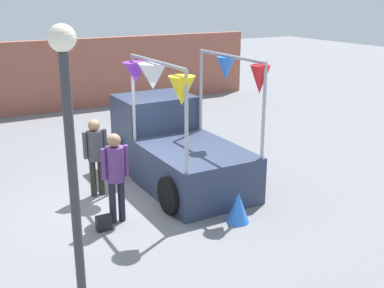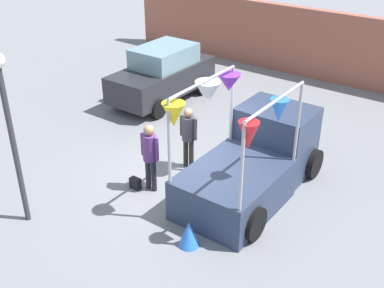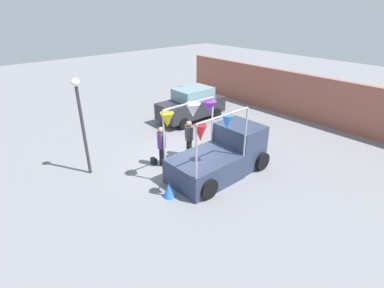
# 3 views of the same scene
# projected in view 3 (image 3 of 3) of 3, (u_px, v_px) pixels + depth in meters

# --- Properties ---
(ground_plane) EXTENTS (60.00, 60.00, 0.00)m
(ground_plane) POSITION_uv_depth(u_px,v_px,m) (185.00, 164.00, 12.88)
(ground_plane) COLOR slate
(vendor_truck) EXTENTS (2.36, 4.13, 2.95)m
(vendor_truck) POSITION_uv_depth(u_px,v_px,m) (223.00, 152.00, 11.96)
(vendor_truck) COLOR #2D3851
(vendor_truck) RESTS_ON ground
(parked_car) EXTENTS (1.88, 4.00, 1.88)m
(parked_car) POSITION_uv_depth(u_px,v_px,m) (192.00, 104.00, 17.33)
(parked_car) COLOR #26262B
(parked_car) RESTS_ON ground
(person_customer) EXTENTS (0.53, 0.34, 1.76)m
(person_customer) POSITION_uv_depth(u_px,v_px,m) (161.00, 143.00, 12.29)
(person_customer) COLOR black
(person_customer) RESTS_ON ground
(person_vendor) EXTENTS (0.53, 0.34, 1.69)m
(person_vendor) POSITION_uv_depth(u_px,v_px,m) (189.00, 135.00, 13.09)
(person_vendor) COLOR #2D2823
(person_vendor) RESTS_ON ground
(handbag) EXTENTS (0.28, 0.16, 0.28)m
(handbag) POSITION_uv_depth(u_px,v_px,m) (154.00, 161.00, 12.81)
(handbag) COLOR black
(handbag) RESTS_ON ground
(street_lamp) EXTENTS (0.32, 0.32, 3.88)m
(street_lamp) POSITION_uv_depth(u_px,v_px,m) (81.00, 114.00, 11.13)
(street_lamp) COLOR #333338
(street_lamp) RESTS_ON ground
(brick_boundary_wall) EXTENTS (18.00, 0.36, 2.60)m
(brick_boundary_wall) POSITION_uv_depth(u_px,v_px,m) (301.00, 96.00, 17.65)
(brick_boundary_wall) COLOR #9E5947
(brick_boundary_wall) RESTS_ON ground
(folded_kite_bundle_azure) EXTENTS (0.60, 0.60, 0.60)m
(folded_kite_bundle_azure) POSITION_uv_depth(u_px,v_px,m) (169.00, 190.00, 10.58)
(folded_kite_bundle_azure) COLOR blue
(folded_kite_bundle_azure) RESTS_ON ground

